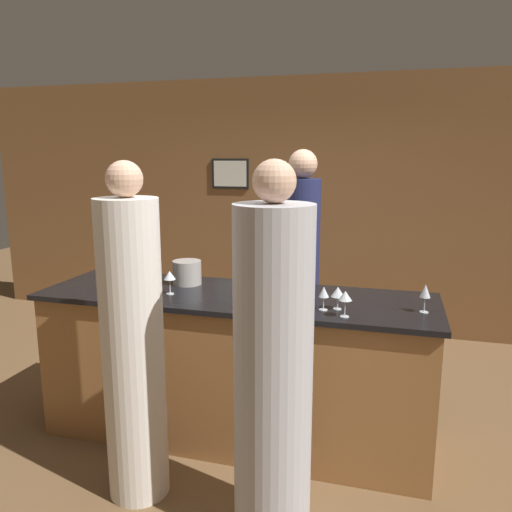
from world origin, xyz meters
TOP-DOWN VIEW (x-y plane):
  - ground_plane at (0.00, 0.00)m, footprint 14.00×14.00m
  - back_wall at (-0.00, 2.45)m, footprint 8.00×0.08m
  - bar_counter at (0.00, 0.00)m, footprint 2.67×0.81m
  - bartender at (0.30, 0.81)m, footprint 0.29×0.29m
  - guest_0 at (-0.36, -0.74)m, footprint 0.35×0.35m
  - guest_1 at (0.47, -0.84)m, footprint 0.39×0.39m
  - wine_bottle_0 at (0.28, -0.12)m, footprint 0.08×0.08m
  - wine_bottle_1 at (0.41, 0.20)m, footprint 0.07×0.07m
  - ice_bucket at (-0.42, 0.16)m, footprint 0.21×0.21m
  - wine_glass_0 at (0.71, -0.15)m, footprint 0.08×0.08m
  - wine_glass_1 at (1.21, -0.08)m, footprint 0.06×0.06m
  - wine_glass_2 at (0.63, -0.20)m, footprint 0.06×0.06m
  - wine_glass_3 at (0.76, -0.29)m, footprint 0.08×0.08m
  - wine_glass_4 at (-0.67, -0.36)m, footprint 0.08×0.08m
  - wine_glass_5 at (0.19, -0.31)m, footprint 0.06×0.06m
  - wine_glass_6 at (-0.42, -0.12)m, footprint 0.08×0.08m

SIDE VIEW (x-z plane):
  - ground_plane at x=0.00m, z-range 0.00..0.00m
  - bar_counter at x=0.00m, z-range 0.00..1.04m
  - guest_1 at x=0.47m, z-range -0.07..1.87m
  - guest_0 at x=-0.36m, z-range -0.06..1.87m
  - bartender at x=0.30m, z-range -0.04..1.96m
  - ice_bucket at x=-0.42m, z-range 1.04..1.21m
  - wine_glass_0 at x=0.71m, z-range 1.07..1.21m
  - wine_glass_2 at x=0.63m, z-range 1.07..1.22m
  - wine_glass_4 at x=-0.67m, z-range 1.07..1.22m
  - wine_bottle_1 at x=0.41m, z-range 1.00..1.29m
  - wine_glass_5 at x=0.19m, z-range 1.07..1.23m
  - wine_bottle_0 at x=0.28m, z-range 1.01..1.30m
  - wine_glass_3 at x=0.76m, z-range 1.08..1.24m
  - wine_glass_6 at x=-0.42m, z-range 1.08..1.24m
  - wine_glass_1 at x=1.21m, z-range 1.08..1.25m
  - back_wall at x=0.00m, z-range 0.00..2.80m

